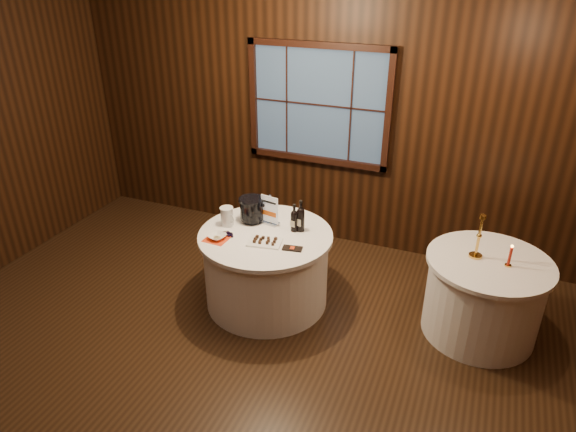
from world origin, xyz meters
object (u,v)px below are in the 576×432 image
at_px(side_table, 483,296).
at_px(glass_pitcher, 227,216).
at_px(red_candle, 510,258).
at_px(brass_candlestick, 478,242).
at_px(grape_bunch, 230,233).
at_px(main_table, 266,268).
at_px(cracker_bowl, 217,237).
at_px(port_bottle_left, 294,220).
at_px(chocolate_box, 292,248).
at_px(ice_bucket, 252,209).
at_px(port_bottle_right, 301,218).
at_px(chocolate_plate, 265,241).
at_px(sign_stand, 270,214).

relative_size(side_table, glass_pitcher, 5.74).
bearing_deg(red_candle, brass_candlestick, 168.52).
xyz_separation_m(grape_bunch, red_candle, (2.43, 0.41, 0.06)).
distance_m(main_table, red_candle, 2.21).
bearing_deg(brass_candlestick, red_candle, -11.48).
bearing_deg(cracker_bowl, red_candle, 11.64).
height_order(port_bottle_left, chocolate_box, port_bottle_left).
height_order(grape_bunch, red_candle, red_candle).
distance_m(main_table, glass_pitcher, 0.63).
relative_size(ice_bucket, glass_pitcher, 1.33).
bearing_deg(red_candle, cracker_bowl, -168.36).
bearing_deg(port_bottle_left, red_candle, 12.77).
bearing_deg(ice_bucket, port_bottle_right, 0.42).
relative_size(cracker_bowl, brass_candlestick, 0.39).
height_order(port_bottle_left, grape_bunch, port_bottle_left).
bearing_deg(chocolate_box, glass_pitcher, 156.51).
distance_m(port_bottle_right, red_candle, 1.86).
relative_size(main_table, chocolate_box, 7.23).
xyz_separation_m(port_bottle_left, glass_pitcher, (-0.65, -0.13, -0.03)).
bearing_deg(chocolate_plate, brass_candlestick, 14.82).
bearing_deg(brass_candlestick, glass_pitcher, -172.71).
bearing_deg(glass_pitcher, port_bottle_left, 35.71).
relative_size(sign_stand, red_candle, 1.51).
xyz_separation_m(port_bottle_left, ice_bucket, (-0.46, 0.02, 0.01)).
bearing_deg(red_candle, side_table, 163.87).
bearing_deg(chocolate_plate, red_candle, 11.54).
distance_m(sign_stand, chocolate_plate, 0.38).
bearing_deg(main_table, chocolate_box, -26.38).
bearing_deg(port_bottle_left, glass_pitcher, -158.66).
height_order(port_bottle_left, cracker_bowl, port_bottle_left).
height_order(sign_stand, cracker_bowl, sign_stand).
height_order(glass_pitcher, cracker_bowl, glass_pitcher).
relative_size(main_table, glass_pitcher, 6.80).
bearing_deg(red_candle, chocolate_box, -166.58).
height_order(side_table, red_candle, red_candle).
distance_m(chocolate_plate, red_candle, 2.12).
xyz_separation_m(side_table, grape_bunch, (-2.29, -0.45, 0.40)).
distance_m(side_table, grape_bunch, 2.37).
xyz_separation_m(main_table, brass_candlestick, (1.87, 0.31, 0.53)).
relative_size(ice_bucket, chocolate_plate, 0.75).
bearing_deg(grape_bunch, glass_pitcher, 125.11).
distance_m(side_table, port_bottle_left, 1.85).
relative_size(sign_stand, grape_bunch, 1.89).
xyz_separation_m(main_table, port_bottle_right, (0.28, 0.18, 0.52)).
xyz_separation_m(main_table, chocolate_plate, (0.07, -0.16, 0.40)).
relative_size(main_table, grape_bunch, 7.75).
relative_size(port_bottle_right, red_candle, 1.53).
xyz_separation_m(chocolate_box, glass_pitcher, (-0.76, 0.19, 0.09)).
bearing_deg(main_table, glass_pitcher, 177.10).
bearing_deg(chocolate_plate, main_table, 112.26).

